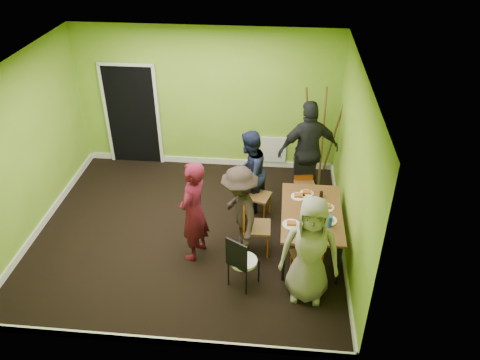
% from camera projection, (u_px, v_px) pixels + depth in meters
% --- Properties ---
extents(ground, '(5.00, 5.00, 0.00)m').
position_uv_depth(ground, '(190.00, 232.00, 7.77)').
color(ground, black).
rests_on(ground, ground).
extents(room_walls, '(5.04, 4.54, 2.82)m').
position_uv_depth(room_walls, '(185.00, 180.00, 7.28)').
color(room_walls, '#7AA72B').
rests_on(room_walls, ground).
extents(dining_table, '(0.90, 1.50, 0.75)m').
position_uv_depth(dining_table, '(312.00, 215.00, 7.02)').
color(dining_table, black).
rests_on(dining_table, ground).
extents(chair_left_far, '(0.46, 0.45, 0.89)m').
position_uv_depth(chair_left_far, '(255.00, 191.00, 7.90)').
color(chair_left_far, '#BF5311').
rests_on(chair_left_far, ground).
extents(chair_left_near, '(0.42, 0.42, 0.98)m').
position_uv_depth(chair_left_near, '(252.00, 222.00, 7.10)').
color(chair_left_near, '#BF5311').
rests_on(chair_left_near, ground).
extents(chair_back_end, '(0.43, 0.49, 0.90)m').
position_uv_depth(chair_back_end, '(305.00, 170.00, 8.21)').
color(chair_back_end, '#BF5311').
rests_on(chair_back_end, ground).
extents(chair_front_end, '(0.47, 0.47, 0.92)m').
position_uv_depth(chair_front_end, '(308.00, 256.00, 6.51)').
color(chair_front_end, '#BF5311').
rests_on(chair_front_end, ground).
extents(chair_bentwood, '(0.47, 0.47, 0.89)m').
position_uv_depth(chair_bentwood, '(241.00, 260.00, 6.48)').
color(chair_bentwood, black).
rests_on(chair_bentwood, ground).
extents(easel, '(0.76, 0.72, 1.91)m').
position_uv_depth(easel, '(322.00, 134.00, 8.69)').
color(easel, brown).
rests_on(easel, ground).
extents(plate_near_left, '(0.23, 0.23, 0.01)m').
position_uv_depth(plate_near_left, '(298.00, 197.00, 7.31)').
color(plate_near_left, white).
rests_on(plate_near_left, dining_table).
extents(plate_near_right, '(0.26, 0.26, 0.01)m').
position_uv_depth(plate_near_right, '(291.00, 224.00, 6.72)').
color(plate_near_right, white).
rests_on(plate_near_right, dining_table).
extents(plate_far_back, '(0.22, 0.22, 0.01)m').
position_uv_depth(plate_far_back, '(307.00, 193.00, 7.39)').
color(plate_far_back, white).
rests_on(plate_far_back, dining_table).
extents(plate_far_front, '(0.25, 0.25, 0.01)m').
position_uv_depth(plate_far_front, '(312.00, 233.00, 6.57)').
color(plate_far_front, white).
rests_on(plate_far_front, dining_table).
extents(plate_wall_back, '(0.23, 0.23, 0.01)m').
position_uv_depth(plate_wall_back, '(327.00, 208.00, 7.07)').
color(plate_wall_back, white).
rests_on(plate_wall_back, dining_table).
extents(plate_wall_front, '(0.27, 0.27, 0.01)m').
position_uv_depth(plate_wall_front, '(328.00, 220.00, 6.80)').
color(plate_wall_front, white).
rests_on(plate_wall_front, dining_table).
extents(thermos, '(0.07, 0.07, 0.20)m').
position_uv_depth(thermos, '(310.00, 208.00, 6.91)').
color(thermos, white).
rests_on(thermos, dining_table).
extents(blue_bottle, '(0.07, 0.07, 0.18)m').
position_uv_depth(blue_bottle, '(330.00, 221.00, 6.65)').
color(blue_bottle, '#164AAA').
rests_on(blue_bottle, dining_table).
extents(orange_bottle, '(0.04, 0.04, 0.08)m').
position_uv_depth(orange_bottle, '(308.00, 204.00, 7.10)').
color(orange_bottle, '#BF5311').
rests_on(orange_bottle, dining_table).
extents(glass_mid, '(0.07, 0.07, 0.11)m').
position_uv_depth(glass_mid, '(307.00, 203.00, 7.09)').
color(glass_mid, black).
rests_on(glass_mid, dining_table).
extents(glass_back, '(0.06, 0.06, 0.10)m').
position_uv_depth(glass_back, '(321.00, 194.00, 7.29)').
color(glass_back, black).
rests_on(glass_back, dining_table).
extents(glass_front, '(0.06, 0.06, 0.09)m').
position_uv_depth(glass_front, '(319.00, 231.00, 6.53)').
color(glass_front, black).
rests_on(glass_front, dining_table).
extents(cup_a, '(0.11, 0.11, 0.09)m').
position_uv_depth(cup_a, '(304.00, 215.00, 6.86)').
color(cup_a, white).
rests_on(cup_a, dining_table).
extents(cup_b, '(0.10, 0.10, 0.10)m').
position_uv_depth(cup_b, '(320.00, 210.00, 6.95)').
color(cup_b, white).
rests_on(cup_b, dining_table).
extents(person_standing, '(0.55, 0.69, 1.65)m').
position_uv_depth(person_standing, '(194.00, 212.00, 6.87)').
color(person_standing, '#510E1D').
rests_on(person_standing, ground).
extents(person_left_far, '(0.80, 0.89, 1.51)m').
position_uv_depth(person_left_far, '(249.00, 173.00, 7.90)').
color(person_left_far, '#161C38').
rests_on(person_left_far, ground).
extents(person_left_near, '(0.90, 1.12, 1.51)m').
position_uv_depth(person_left_near, '(240.00, 212.00, 6.98)').
color(person_left_near, black).
rests_on(person_left_near, ground).
extents(person_back_end, '(1.17, 0.74, 1.86)m').
position_uv_depth(person_back_end, '(308.00, 151.00, 8.18)').
color(person_back_end, black).
rests_on(person_back_end, ground).
extents(person_front_end, '(0.83, 0.57, 1.62)m').
position_uv_depth(person_front_end, '(310.00, 250.00, 6.17)').
color(person_front_end, gray).
rests_on(person_front_end, ground).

